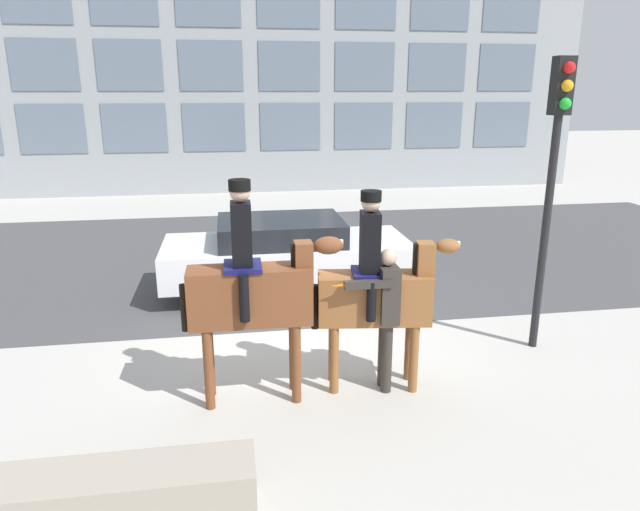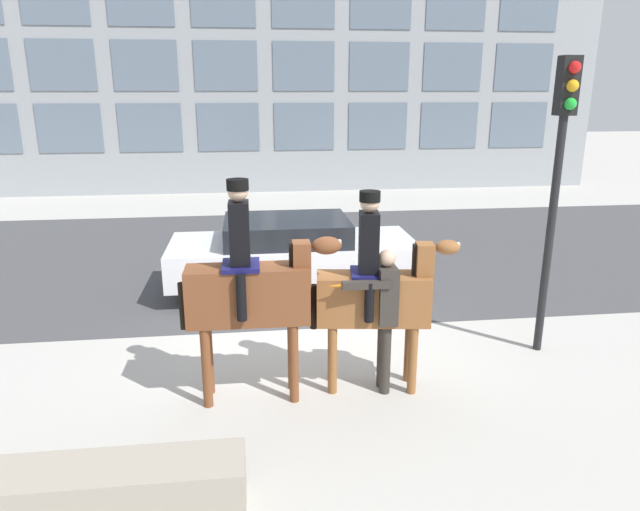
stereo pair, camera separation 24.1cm
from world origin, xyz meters
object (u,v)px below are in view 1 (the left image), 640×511
(mounted_horse_companion, at_px, (377,291))
(pedestrian_bystander, at_px, (386,309))
(mounted_horse_lead, at_px, (253,290))
(planter_ledge, at_px, (95,499))
(traffic_light, at_px, (554,160))
(street_car_near_lane, at_px, (286,253))

(mounted_horse_companion, distance_m, pedestrian_bystander, 0.23)
(mounted_horse_lead, bearing_deg, planter_ledge, -126.94)
(planter_ledge, bearing_deg, traffic_light, 26.18)
(mounted_horse_lead, height_order, pedestrian_bystander, mounted_horse_lead)
(mounted_horse_companion, bearing_deg, traffic_light, 23.54)
(pedestrian_bystander, bearing_deg, traffic_light, -160.83)
(mounted_horse_lead, xyz_separation_m, mounted_horse_companion, (1.47, 0.07, -0.12))
(street_car_near_lane, xyz_separation_m, traffic_light, (3.26, -2.92, 1.94))
(mounted_horse_companion, relative_size, street_car_near_lane, 0.56)
(mounted_horse_lead, distance_m, street_car_near_lane, 3.86)
(mounted_horse_companion, xyz_separation_m, street_car_near_lane, (-0.73, 3.66, -0.53))
(planter_ledge, bearing_deg, pedestrian_bystander, 31.70)
(mounted_horse_lead, distance_m, pedestrian_bystander, 1.59)
(mounted_horse_companion, xyz_separation_m, pedestrian_bystander, (0.09, -0.09, -0.19))
(mounted_horse_lead, distance_m, mounted_horse_companion, 1.47)
(pedestrian_bystander, height_order, planter_ledge, pedestrian_bystander)
(planter_ledge, bearing_deg, mounted_horse_companion, 33.72)
(mounted_horse_companion, distance_m, street_car_near_lane, 3.77)
(mounted_horse_lead, relative_size, mounted_horse_companion, 1.07)
(pedestrian_bystander, distance_m, traffic_light, 3.04)
(mounted_horse_companion, height_order, planter_ledge, mounted_horse_companion)
(mounted_horse_companion, height_order, pedestrian_bystander, mounted_horse_companion)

